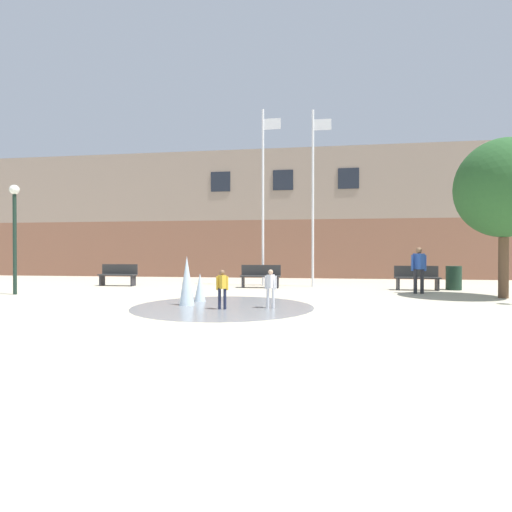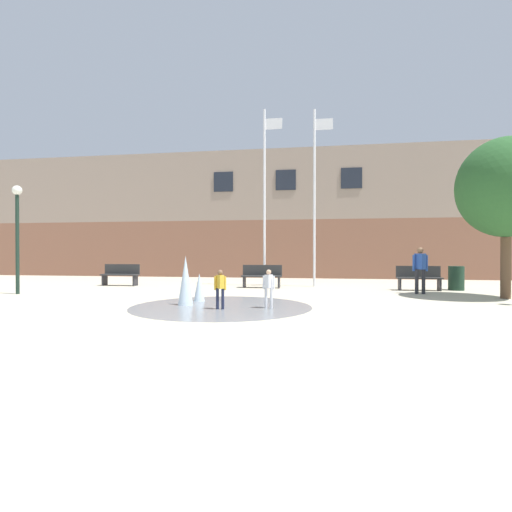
{
  "view_description": "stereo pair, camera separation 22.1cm",
  "coord_description": "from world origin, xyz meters",
  "px_view_note": "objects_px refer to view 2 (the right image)",
  "views": [
    {
      "loc": [
        1.68,
        -5.41,
        1.43
      ],
      "look_at": [
        -0.2,
        7.53,
        1.3
      ],
      "focal_mm": 28.0,
      "sensor_mm": 36.0,
      "label": 1
    },
    {
      "loc": [
        1.9,
        -5.37,
        1.43
      ],
      "look_at": [
        -0.2,
        7.53,
        1.3
      ],
      "focal_mm": 28.0,
      "sensor_mm": 36.0,
      "label": 2
    }
  ],
  "objects_px": {
    "park_bench_under_right_flagpole": "(262,276)",
    "flagpole_left": "(265,192)",
    "flagpole_right": "(315,192)",
    "child_with_pink_shirt": "(269,286)",
    "lamp_post_left_lane": "(17,223)",
    "street_tree_near_building": "(506,188)",
    "park_bench_left_of_flagpoles": "(121,274)",
    "child_running": "(220,286)",
    "trash_can": "(456,278)",
    "adult_near_bench": "(420,267)",
    "park_bench_far_right": "(419,278)"
  },
  "relations": [
    {
      "from": "lamp_post_left_lane",
      "to": "child_running",
      "type": "bearing_deg",
      "value": -17.4
    },
    {
      "from": "child_with_pink_shirt",
      "to": "trash_can",
      "type": "distance_m",
      "value": 8.65
    },
    {
      "from": "flagpole_right",
      "to": "street_tree_near_building",
      "type": "xyz_separation_m",
      "value": [
        5.84,
        -3.34,
        -0.49
      ]
    },
    {
      "from": "child_running",
      "to": "adult_near_bench",
      "type": "bearing_deg",
      "value": 85.04
    },
    {
      "from": "park_bench_left_of_flagpoles",
      "to": "child_with_pink_shirt",
      "type": "xyz_separation_m",
      "value": [
        7.12,
        -5.8,
        0.1
      ]
    },
    {
      "from": "adult_near_bench",
      "to": "child_with_pink_shirt",
      "type": "height_order",
      "value": "adult_near_bench"
    },
    {
      "from": "park_bench_far_right",
      "to": "flagpole_right",
      "type": "height_order",
      "value": "flagpole_right"
    },
    {
      "from": "park_bench_left_of_flagpoles",
      "to": "street_tree_near_building",
      "type": "relative_size",
      "value": 0.32
    },
    {
      "from": "child_with_pink_shirt",
      "to": "lamp_post_left_lane",
      "type": "xyz_separation_m",
      "value": [
        -8.89,
        2.04,
        1.85
      ]
    },
    {
      "from": "lamp_post_left_lane",
      "to": "flagpole_right",
      "type": "bearing_deg",
      "value": 24.65
    },
    {
      "from": "park_bench_left_of_flagpoles",
      "to": "child_with_pink_shirt",
      "type": "bearing_deg",
      "value": -39.13
    },
    {
      "from": "park_bench_left_of_flagpoles",
      "to": "trash_can",
      "type": "distance_m",
      "value": 13.45
    },
    {
      "from": "adult_near_bench",
      "to": "flagpole_left",
      "type": "distance_m",
      "value": 6.83
    },
    {
      "from": "park_bench_far_right",
      "to": "trash_can",
      "type": "relative_size",
      "value": 1.78
    },
    {
      "from": "park_bench_under_right_flagpole",
      "to": "flagpole_right",
      "type": "height_order",
      "value": "flagpole_right"
    },
    {
      "from": "trash_can",
      "to": "street_tree_near_building",
      "type": "bearing_deg",
      "value": -77.27
    },
    {
      "from": "adult_near_bench",
      "to": "street_tree_near_building",
      "type": "bearing_deg",
      "value": -148.31
    },
    {
      "from": "child_with_pink_shirt",
      "to": "child_running",
      "type": "bearing_deg",
      "value": -48.42
    },
    {
      "from": "flagpole_left",
      "to": "flagpole_right",
      "type": "distance_m",
      "value": 2.08
    },
    {
      "from": "flagpole_right",
      "to": "lamp_post_left_lane",
      "type": "distance_m",
      "value": 11.06
    },
    {
      "from": "adult_near_bench",
      "to": "park_bench_under_right_flagpole",
      "type": "bearing_deg",
      "value": 41.52
    },
    {
      "from": "child_running",
      "to": "adult_near_bench",
      "type": "distance_m",
      "value": 7.48
    },
    {
      "from": "park_bench_left_of_flagpoles",
      "to": "flagpole_right",
      "type": "relative_size",
      "value": 0.22
    },
    {
      "from": "flagpole_left",
      "to": "park_bench_under_right_flagpole",
      "type": "bearing_deg",
      "value": -91.2
    },
    {
      "from": "flagpole_left",
      "to": "lamp_post_left_lane",
      "type": "xyz_separation_m",
      "value": [
        -7.88,
        -4.57,
        -1.53
      ]
    },
    {
      "from": "park_bench_left_of_flagpoles",
      "to": "park_bench_far_right",
      "type": "relative_size",
      "value": 1.0
    },
    {
      "from": "park_bench_under_right_flagpole",
      "to": "street_tree_near_building",
      "type": "distance_m",
      "value": 8.82
    },
    {
      "from": "park_bench_left_of_flagpoles",
      "to": "lamp_post_left_lane",
      "type": "relative_size",
      "value": 0.43
    },
    {
      "from": "child_running",
      "to": "flagpole_right",
      "type": "relative_size",
      "value": 0.13
    },
    {
      "from": "park_bench_under_right_flagpole",
      "to": "street_tree_near_building",
      "type": "height_order",
      "value": "street_tree_near_building"
    },
    {
      "from": "adult_near_bench",
      "to": "trash_can",
      "type": "relative_size",
      "value": 1.77
    },
    {
      "from": "park_bench_left_of_flagpoles",
      "to": "park_bench_under_right_flagpole",
      "type": "height_order",
      "value": "same"
    },
    {
      "from": "park_bench_under_right_flagpole",
      "to": "flagpole_left",
      "type": "height_order",
      "value": "flagpole_left"
    },
    {
      "from": "adult_near_bench",
      "to": "lamp_post_left_lane",
      "type": "xyz_separation_m",
      "value": [
        -13.55,
        -2.25,
        1.49
      ]
    },
    {
      "from": "adult_near_bench",
      "to": "child_with_pink_shirt",
      "type": "bearing_deg",
      "value": 98.62
    },
    {
      "from": "adult_near_bench",
      "to": "flagpole_right",
      "type": "relative_size",
      "value": 0.22
    },
    {
      "from": "park_bench_under_right_flagpole",
      "to": "lamp_post_left_lane",
      "type": "distance_m",
      "value": 8.91
    },
    {
      "from": "flagpole_right",
      "to": "street_tree_near_building",
      "type": "relative_size",
      "value": 1.48
    },
    {
      "from": "park_bench_far_right",
      "to": "child_with_pink_shirt",
      "type": "xyz_separation_m",
      "value": [
        -4.92,
        -5.59,
        0.1
      ]
    },
    {
      "from": "lamp_post_left_lane",
      "to": "street_tree_near_building",
      "type": "relative_size",
      "value": 0.75
    },
    {
      "from": "park_bench_left_of_flagpoles",
      "to": "street_tree_near_building",
      "type": "xyz_separation_m",
      "value": [
        14.04,
        -2.53,
        2.92
      ]
    },
    {
      "from": "park_bench_left_of_flagpoles",
      "to": "flagpole_left",
      "type": "xyz_separation_m",
      "value": [
        6.11,
        0.81,
        3.48
      ]
    },
    {
      "from": "child_running",
      "to": "street_tree_near_building",
      "type": "bearing_deg",
      "value": 70.64
    },
    {
      "from": "flagpole_left",
      "to": "flagpole_right",
      "type": "bearing_deg",
      "value": 0.0
    },
    {
      "from": "child_with_pink_shirt",
      "to": "flagpole_right",
      "type": "distance_m",
      "value": 7.47
    },
    {
      "from": "flagpole_right",
      "to": "child_with_pink_shirt",
      "type": "bearing_deg",
      "value": -99.23
    },
    {
      "from": "child_running",
      "to": "child_with_pink_shirt",
      "type": "distance_m",
      "value": 1.23
    },
    {
      "from": "park_bench_under_right_flagpole",
      "to": "flagpole_right",
      "type": "distance_m",
      "value": 4.1
    },
    {
      "from": "park_bench_under_right_flagpole",
      "to": "child_running",
      "type": "height_order",
      "value": "child_running"
    },
    {
      "from": "flagpole_left",
      "to": "trash_can",
      "type": "relative_size",
      "value": 8.26
    }
  ]
}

